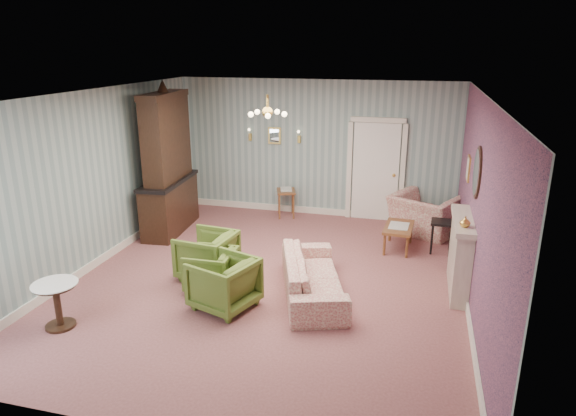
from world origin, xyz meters
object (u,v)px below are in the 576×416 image
(olive_chair_c, at_px, (207,253))
(wingback_chair, at_px, (425,208))
(pedestal_table, at_px, (58,305))
(olive_chair_a, at_px, (224,281))
(coffee_table, at_px, (398,237))
(fireplace, at_px, (460,255))
(side_table_black, at_px, (441,237))
(sofa_chintz, at_px, (313,269))
(olive_chair_b, at_px, (211,268))
(dresser, at_px, (167,160))

(olive_chair_c, bearing_deg, wingback_chair, 138.25)
(olive_chair_c, distance_m, pedestal_table, 2.32)
(olive_chair_a, distance_m, coffee_table, 3.64)
(coffee_table, distance_m, pedestal_table, 5.72)
(fireplace, bearing_deg, side_table_black, 98.12)
(olive_chair_a, distance_m, side_table_black, 4.16)
(sofa_chintz, bearing_deg, wingback_chair, -44.96)
(olive_chair_a, height_order, olive_chair_b, olive_chair_a)
(olive_chair_a, bearing_deg, sofa_chintz, 141.01)
(dresser, bearing_deg, olive_chair_b, -55.60)
(olive_chair_a, distance_m, olive_chair_c, 1.08)
(wingback_chair, bearing_deg, olive_chair_c, 68.86)
(olive_chair_c, xyz_separation_m, pedestal_table, (-1.29, -1.93, -0.10))
(coffee_table, height_order, pedestal_table, pedestal_table)
(pedestal_table, bearing_deg, dresser, 94.33)
(olive_chair_a, height_order, wingback_chair, wingback_chair)
(wingback_chair, xyz_separation_m, pedestal_table, (-4.63, -4.87, -0.20))
(wingback_chair, xyz_separation_m, coffee_table, (-0.45, -0.97, -0.30))
(dresser, height_order, fireplace, dresser)
(olive_chair_c, xyz_separation_m, coffee_table, (2.90, 1.97, -0.19))
(dresser, bearing_deg, coffee_table, -2.87)
(olive_chair_c, height_order, wingback_chair, wingback_chair)
(olive_chair_a, relative_size, fireplace, 0.58)
(sofa_chintz, height_order, coffee_table, sofa_chintz)
(sofa_chintz, bearing_deg, fireplace, -89.76)
(fireplace, distance_m, side_table_black, 1.51)
(olive_chair_b, height_order, side_table_black, olive_chair_b)
(coffee_table, bearing_deg, sofa_chintz, -117.94)
(wingback_chair, bearing_deg, fireplace, 129.53)
(coffee_table, relative_size, pedestal_table, 1.38)
(coffee_table, bearing_deg, olive_chair_a, -128.60)
(coffee_table, bearing_deg, pedestal_table, -137.08)
(olive_chair_a, relative_size, pedestal_table, 1.28)
(olive_chair_b, bearing_deg, fireplace, 102.76)
(sofa_chintz, height_order, fireplace, fireplace)
(dresser, bearing_deg, olive_chair_a, -55.43)
(fireplace, xyz_separation_m, coffee_table, (-0.96, 1.45, -0.36))
(olive_chair_c, relative_size, wingback_chair, 0.69)
(fireplace, relative_size, coffee_table, 1.59)
(fireplace, distance_m, pedestal_table, 5.70)
(olive_chair_c, xyz_separation_m, wingback_chair, (3.35, 2.94, 0.11))
(olive_chair_a, xyz_separation_m, pedestal_table, (-1.92, -1.05, -0.09))
(side_table_black, xyz_separation_m, pedestal_table, (-4.94, -3.91, 0.02))
(fireplace, bearing_deg, dresser, 166.22)
(olive_chair_b, relative_size, wingback_chair, 0.59)
(olive_chair_b, xyz_separation_m, olive_chair_c, (-0.23, 0.39, 0.06))
(dresser, xyz_separation_m, coffee_table, (4.47, 0.12, -1.22))
(fireplace, distance_m, coffee_table, 1.78)
(olive_chair_b, bearing_deg, olive_chair_a, 38.42)
(olive_chair_b, distance_m, coffee_table, 3.57)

